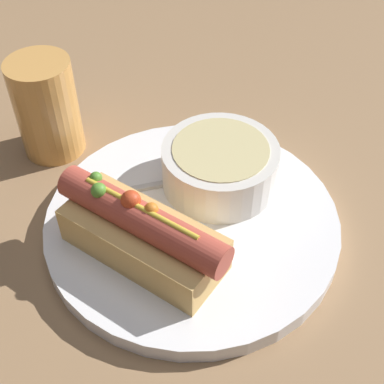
% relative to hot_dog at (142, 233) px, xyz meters
% --- Properties ---
extents(ground_plane, '(4.00, 4.00, 0.00)m').
position_rel_hot_dog_xyz_m(ground_plane, '(-0.00, 0.06, -0.05)').
color(ground_plane, '#93704C').
extents(dinner_plate, '(0.28, 0.28, 0.02)m').
position_rel_hot_dog_xyz_m(dinner_plate, '(-0.00, 0.06, -0.04)').
color(dinner_plate, white).
rests_on(dinner_plate, ground_plane).
extents(hot_dog, '(0.17, 0.10, 0.07)m').
position_rel_hot_dog_xyz_m(hot_dog, '(0.00, 0.00, 0.00)').
color(hot_dog, '#DBAD60').
rests_on(hot_dog, dinner_plate).
extents(soup_bowl, '(0.12, 0.12, 0.05)m').
position_rel_hot_dog_xyz_m(soup_bowl, '(-0.02, 0.11, -0.00)').
color(soup_bowl, silver).
rests_on(soup_bowl, dinner_plate).
extents(spoon, '(0.08, 0.14, 0.01)m').
position_rel_hot_dog_xyz_m(spoon, '(-0.04, 0.10, -0.02)').
color(spoon, '#B7B7BC').
rests_on(spoon, dinner_plate).
extents(drinking_glass, '(0.07, 0.07, 0.11)m').
position_rel_hot_dog_xyz_m(drinking_glass, '(-0.20, 0.02, 0.01)').
color(drinking_glass, '#D8994C').
rests_on(drinking_glass, ground_plane).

